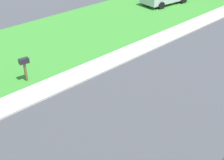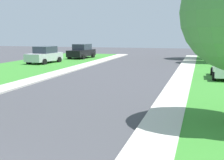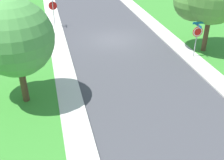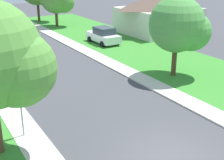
% 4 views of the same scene
% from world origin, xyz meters
% --- Properties ---
extents(ground_plane, '(120.00, 120.00, 0.00)m').
position_xyz_m(ground_plane, '(0.00, 0.00, 0.00)').
color(ground_plane, '#424247').
extents(sidewalk_east, '(1.40, 56.00, 0.10)m').
position_xyz_m(sidewalk_east, '(4.70, 12.00, 0.05)').
color(sidewalk_east, beige).
rests_on(sidewalk_east, ground).
extents(stop_sign_near_corner, '(0.92, 0.92, 2.77)m').
position_xyz_m(stop_sign_near_corner, '(4.66, -4.38, 1.89)').
color(stop_sign_near_corner, '#9E9EA3').
rests_on(stop_sign_near_corner, ground).
extents(stop_sign_far_corner, '(0.92, 0.92, 2.77)m').
position_xyz_m(stop_sign_far_corner, '(-4.89, 4.89, 1.89)').
color(stop_sign_far_corner, '#9E9EA3').
rests_on(stop_sign_far_corner, ground).
extents(tree_sidewalk_far, '(4.27, 3.97, 5.84)m').
position_xyz_m(tree_sidewalk_far, '(7.36, 7.60, 3.71)').
color(tree_sidewalk_far, '#4C3823').
rests_on(tree_sidewalk_far, ground).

